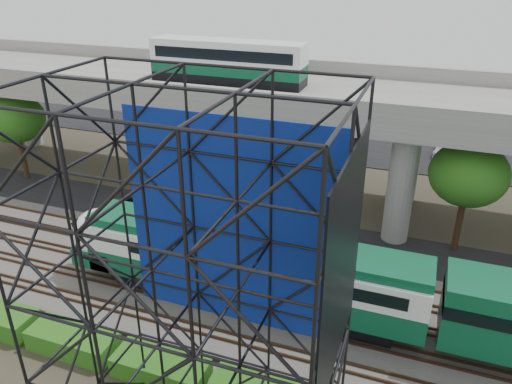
% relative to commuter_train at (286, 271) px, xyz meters
% --- Properties ---
extents(ground, '(140.00, 140.00, 0.00)m').
position_rel_commuter_train_xyz_m(ground, '(-5.19, -2.00, -2.88)').
color(ground, '#474233').
rests_on(ground, ground).
extents(ballast_bed, '(90.00, 12.00, 0.20)m').
position_rel_commuter_train_xyz_m(ballast_bed, '(-5.19, 0.00, -2.78)').
color(ballast_bed, slate).
rests_on(ballast_bed, ground).
extents(service_road, '(90.00, 5.00, 0.08)m').
position_rel_commuter_train_xyz_m(service_road, '(-5.19, 8.50, -2.84)').
color(service_road, black).
rests_on(service_road, ground).
extents(parking_lot, '(90.00, 18.00, 0.08)m').
position_rel_commuter_train_xyz_m(parking_lot, '(-5.19, 32.00, -2.84)').
color(parking_lot, black).
rests_on(parking_lot, ground).
extents(harbor_water, '(140.00, 40.00, 0.03)m').
position_rel_commuter_train_xyz_m(harbor_water, '(-5.19, 54.00, -2.87)').
color(harbor_water, '#42576D').
rests_on(harbor_water, ground).
extents(rail_tracks, '(90.00, 9.52, 0.16)m').
position_rel_commuter_train_xyz_m(rail_tracks, '(-5.19, -0.00, -2.60)').
color(rail_tracks, '#472D1E').
rests_on(rail_tracks, ballast_bed).
extents(commuter_train, '(29.30, 3.06, 4.30)m').
position_rel_commuter_train_xyz_m(commuter_train, '(0.00, 0.00, 0.00)').
color(commuter_train, black).
rests_on(commuter_train, rail_tracks).
extents(overpass, '(80.00, 12.00, 12.40)m').
position_rel_commuter_train_xyz_m(overpass, '(-5.48, 14.00, 5.33)').
color(overpass, '#9E9B93').
rests_on(overpass, ground).
extents(scaffold_tower, '(9.36, 6.36, 15.00)m').
position_rel_commuter_train_xyz_m(scaffold_tower, '(-0.09, -9.98, 4.59)').
color(scaffold_tower, black).
rests_on(scaffold_tower, ground).
extents(hedge_strip, '(34.60, 1.80, 1.20)m').
position_rel_commuter_train_xyz_m(hedge_strip, '(-4.18, -6.30, -2.32)').
color(hedge_strip, '#245C15').
rests_on(hedge_strip, ground).
extents(trees, '(40.94, 16.94, 7.69)m').
position_rel_commuter_train_xyz_m(trees, '(-9.86, 14.17, 2.69)').
color(trees, '#382314').
rests_on(trees, ground).
extents(suv, '(5.51, 3.75, 1.40)m').
position_rel_commuter_train_xyz_m(suv, '(-12.89, 7.67, -2.10)').
color(suv, black).
rests_on(suv, service_road).
extents(parked_cars, '(34.99, 9.68, 1.32)m').
position_rel_commuter_train_xyz_m(parked_cars, '(-5.62, 31.33, -2.18)').
color(parked_cars, white).
rests_on(parked_cars, parking_lot).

